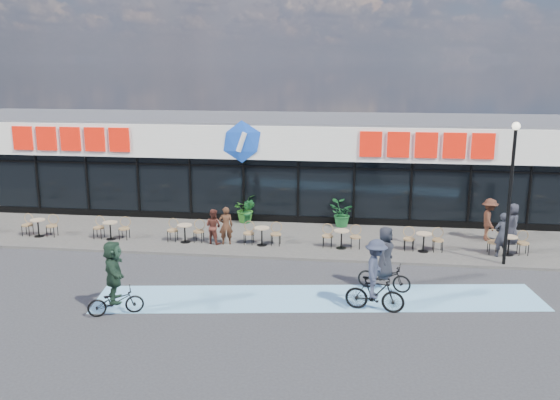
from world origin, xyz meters
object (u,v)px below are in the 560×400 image
pedestrian_c (502,235)px  pedestrian_b (489,220)px  patron_left (226,226)px  cyclist_b (385,266)px  potted_plant_mid (244,209)px  pedestrian_a (512,224)px  lamp_post (511,182)px  potted_plant_left (247,211)px  patron_right (213,226)px  cyclist_a (375,279)px  potted_plant_right (341,214)px

pedestrian_c → pedestrian_b: bearing=-109.1°
patron_left → cyclist_b: size_ratio=0.72×
potted_plant_mid → pedestrian_a: 11.45m
patron_left → pedestrian_a: pedestrian_a is taller
lamp_post → pedestrian_c: lamp_post is taller
potted_plant_left → patron_left: bearing=-95.1°
patron_right → pedestrian_b: (11.09, 1.82, 0.17)m
pedestrian_c → cyclist_a: bearing=28.1°
cyclist_a → patron_right: bearing=138.1°
potted_plant_right → cyclist_b: size_ratio=0.55×
pedestrian_a → cyclist_b: size_ratio=0.77×
potted_plant_left → pedestrian_b: (10.28, -1.37, 0.32)m
cyclist_a → potted_plant_left: bearing=121.8°
pedestrian_b → pedestrian_c: (0.04, -2.03, -0.03)m
patron_left → cyclist_b: (6.11, -3.89, -0.05)m
pedestrian_a → pedestrian_c: bearing=-37.2°
potted_plant_left → pedestrian_a: 11.25m
patron_left → potted_plant_left: bearing=-109.6°
patron_left → cyclist_b: bearing=133.0°
patron_right → potted_plant_right: bearing=-124.4°
potted_plant_right → pedestrian_a: pedestrian_a is taller
lamp_post → cyclist_b: (-4.42, -2.83, -2.34)m
lamp_post → potted_plant_mid: bearing=156.9°
patron_left → pedestrian_a: size_ratio=0.93×
potted_plant_right → patron_left: 5.51m
cyclist_a → cyclist_b: cyclist_a is taller
lamp_post → cyclist_a: size_ratio=2.31×
potted_plant_left → cyclist_a: (5.47, -8.83, 0.35)m
pedestrian_b → pedestrian_c: bearing=-178.9°
potted_plant_right → pedestrian_a: 7.11m
potted_plant_right → cyclist_b: cyclist_b is taller
pedestrian_b → cyclist_b: 7.27m
pedestrian_b → potted_plant_left: bearing=82.5°
patron_right → cyclist_b: size_ratio=0.66×
pedestrian_a → pedestrian_c: (-0.81, -1.75, 0.02)m
potted_plant_left → pedestrian_a: size_ratio=0.68×
potted_plant_right → pedestrian_b: (6.07, -1.33, 0.29)m
pedestrian_c → cyclist_a: 7.28m
potted_plant_mid → patron_left: size_ratio=0.80×
pedestrian_b → cyclist_a: bearing=147.2°
patron_left → cyclist_b: 7.24m
pedestrian_a → pedestrian_b: (-0.85, 0.28, 0.05)m
patron_left → pedestrian_b: pedestrian_b is taller
cyclist_a → lamp_post: bearing=43.6°
pedestrian_c → lamp_post: bearing=65.5°
patron_right → pedestrian_b: bearing=-147.2°
lamp_post → patron_right: bearing=174.3°
potted_plant_mid → pedestrian_b: pedestrian_b is taller
potted_plant_left → potted_plant_mid: (-0.18, 0.16, 0.06)m
pedestrian_c → cyclist_b: (-4.49, -3.71, -0.13)m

